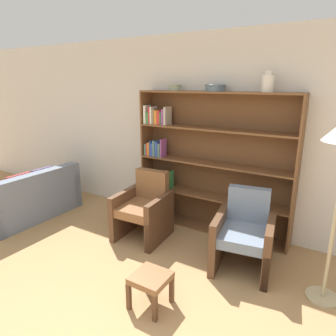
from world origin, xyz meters
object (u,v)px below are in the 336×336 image
object	(u,v)px
vase_tall	(268,83)
armchair_cushioned	(244,234)
bowl_olive	(215,87)
footstool	(150,281)
bookshelf	(200,164)
bowl_stoneware	(175,87)
armchair_leather	(144,209)
couch	(29,199)

from	to	relation	value
vase_tall	armchair_cushioned	xyz separation A→B (m)	(0.04, -0.65, -1.67)
bowl_olive	footstool	xyz separation A→B (m)	(0.15, -1.75, -1.75)
bookshelf	footstool	bearing A→B (deg)	-79.23
bowl_olive	footstool	size ratio (longest dim) A/B	0.81
bowl_stoneware	footstool	bearing A→B (deg)	-66.83
armchair_cushioned	armchair_leather	bearing A→B (deg)	-8.79
bowl_stoneware	bowl_olive	bearing A→B (deg)	0.00
bookshelf	armchair_leather	bearing A→B (deg)	-127.25
footstool	vase_tall	bearing A→B (deg)	73.62
armchair_cushioned	bowl_stoneware	bearing A→B (deg)	-35.43
couch	armchair_leather	xyz separation A→B (m)	(1.99, 0.42, 0.13)
bowl_olive	footstool	world-z (taller)	bowl_olive
bookshelf	armchair_cushioned	bearing A→B (deg)	-37.29
vase_tall	couch	xyz separation A→B (m)	(-3.36, -1.07, -1.80)
bowl_olive	vase_tall	world-z (taller)	vase_tall
couch	armchair_cushioned	bearing A→B (deg)	-82.23
bowl_stoneware	couch	size ratio (longest dim) A/B	0.12
bookshelf	bowl_stoneware	xyz separation A→B (m)	(-0.41, -0.02, 1.07)
bookshelf	couch	distance (m)	2.82
bowl_stoneware	armchair_cushioned	world-z (taller)	bowl_stoneware
bowl_olive	vase_tall	distance (m)	0.66
couch	armchair_leather	world-z (taller)	armchair_leather
armchair_leather	footstool	distance (m)	1.40
bowl_stoneware	bowl_olive	xyz separation A→B (m)	(0.60, 0.00, 0.00)
armchair_leather	armchair_cushioned	world-z (taller)	same
bowl_stoneware	couch	bearing A→B (deg)	-152.86
bowl_stoneware	vase_tall	size ratio (longest dim) A/B	0.75
armchair_cushioned	footstool	xyz separation A→B (m)	(-0.55, -1.10, -0.14)
footstool	bookshelf	bearing A→B (deg)	100.77
armchair_cushioned	bowl_olive	bearing A→B (deg)	-51.76
bookshelf	armchair_leather	distance (m)	1.02
vase_tall	armchair_leather	size ratio (longest dim) A/B	0.27
bowl_olive	armchair_leather	distance (m)	1.88
bowl_stoneware	footstool	distance (m)	2.59
armchair_leather	footstool	xyz separation A→B (m)	(0.85, -1.10, -0.14)
bookshelf	armchair_cushioned	world-z (taller)	bookshelf
bowl_olive	armchair_cushioned	bearing A→B (deg)	-42.99
couch	footstool	world-z (taller)	couch
bowl_stoneware	vase_tall	distance (m)	1.27
bookshelf	armchair_cushioned	size ratio (longest dim) A/B	2.46
bookshelf	couch	xyz separation A→B (m)	(-2.50, -1.10, -0.68)
bowl_olive	armchair_cushioned	xyz separation A→B (m)	(0.70, -0.65, -1.62)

